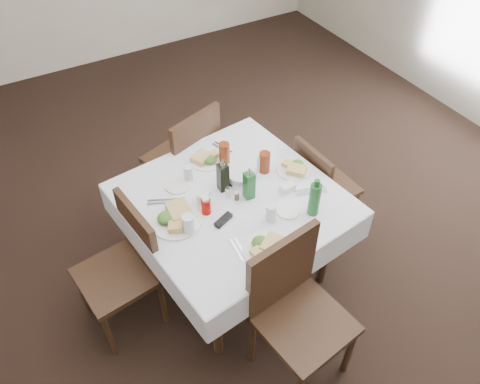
{
  "coord_description": "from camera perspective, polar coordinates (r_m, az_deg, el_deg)",
  "views": [
    {
      "loc": [
        -1.05,
        -1.9,
        2.85
      ],
      "look_at": [
        -0.01,
        -0.08,
        0.8
      ],
      "focal_mm": 35.0,
      "sensor_mm": 36.0,
      "label": 1
    }
  ],
  "objects": [
    {
      "name": "sugar_caddy",
      "position": [
        3.0,
        5.85,
        0.57
      ],
      "size": [
        0.1,
        0.06,
        0.05
      ],
      "color": "white",
      "rests_on": "dining_table"
    },
    {
      "name": "water_w",
      "position": [
        2.72,
        -6.29,
        -3.95
      ],
      "size": [
        0.07,
        0.07,
        0.13
      ],
      "color": "silver",
      "rests_on": "dining_table"
    },
    {
      "name": "cutlery_n",
      "position": [
        3.32,
        -2.2,
        5.38
      ],
      "size": [
        0.09,
        0.17,
        0.01
      ],
      "color": "silver",
      "rests_on": "dining_table"
    },
    {
      "name": "cutlery_e",
      "position": [
        3.02,
        8.64,
        0.1
      ],
      "size": [
        0.21,
        0.11,
        0.01
      ],
      "color": "silver",
      "rests_on": "dining_table"
    },
    {
      "name": "oil_cruet_green",
      "position": [
        2.88,
        1.12,
        0.93
      ],
      "size": [
        0.06,
        0.06,
        0.25
      ],
      "color": "#1A5E26",
      "rests_on": "dining_table"
    },
    {
      "name": "meal_north",
      "position": [
        3.21,
        -4.11,
        4.08
      ],
      "size": [
        0.24,
        0.24,
        0.05
      ],
      "color": "white",
      "rests_on": "dining_table"
    },
    {
      "name": "bread_basket",
      "position": [
        3.05,
        0.1,
        1.89
      ],
      "size": [
        0.2,
        0.2,
        0.07
      ],
      "color": "silver",
      "rests_on": "dining_table"
    },
    {
      "name": "cutlery_w",
      "position": [
        2.96,
        -9.37,
        -1.2
      ],
      "size": [
        0.19,
        0.12,
        0.01
      ],
      "color": "silver",
      "rests_on": "dining_table"
    },
    {
      "name": "meal_west",
      "position": [
        2.82,
        -7.91,
        -3.12
      ],
      "size": [
        0.31,
        0.31,
        0.07
      ],
      "color": "white",
      "rests_on": "dining_table"
    },
    {
      "name": "chair_east",
      "position": [
        3.51,
        9.64,
        1.01
      ],
      "size": [
        0.41,
        0.41,
        0.83
      ],
      "color": "black",
      "rests_on": "ground"
    },
    {
      "name": "water_e",
      "position": [
        3.11,
        2.68,
        3.57
      ],
      "size": [
        0.07,
        0.07,
        0.12
      ],
      "color": "silver",
      "rests_on": "dining_table"
    },
    {
      "name": "iced_tea_a",
      "position": [
        3.16,
        -1.92,
        4.79
      ],
      "size": [
        0.07,
        0.07,
        0.15
      ],
      "color": "maroon",
      "rests_on": "dining_table"
    },
    {
      "name": "cutlery_s",
      "position": [
        2.67,
        -0.15,
        -7.0
      ],
      "size": [
        0.06,
        0.18,
        0.01
      ],
      "color": "silver",
      "rests_on": "dining_table"
    },
    {
      "name": "room_shell",
      "position": [
        2.45,
        -0.82,
        16.64
      ],
      "size": [
        6.04,
        7.04,
        2.8
      ],
      "color": "#BEB3A0",
      "rests_on": "ground"
    },
    {
      "name": "chair_north",
      "position": [
        3.61,
        -6.37,
        4.48
      ],
      "size": [
        0.58,
        0.58,
        0.97
      ],
      "color": "black",
      "rests_on": "ground"
    },
    {
      "name": "side_plate_b",
      "position": [
        2.88,
        5.86,
        -2.27
      ],
      "size": [
        0.15,
        0.15,
        0.01
      ],
      "color": "white",
      "rests_on": "dining_table"
    },
    {
      "name": "chair_west",
      "position": [
        2.99,
        -13.59,
        -8.24
      ],
      "size": [
        0.49,
        0.49,
        0.93
      ],
      "color": "black",
      "rests_on": "ground"
    },
    {
      "name": "salt_shaker",
      "position": [
        2.93,
        -1.47,
        -0.03
      ],
      "size": [
        0.03,
        0.03,
        0.08
      ],
      "color": "white",
      "rests_on": "dining_table"
    },
    {
      "name": "green_bottle",
      "position": [
        2.81,
        9.08,
        -0.83
      ],
      "size": [
        0.07,
        0.07,
        0.27
      ],
      "color": "#1A5E26",
      "rests_on": "dining_table"
    },
    {
      "name": "side_plate_a",
      "position": [
        3.05,
        -7.6,
        0.79
      ],
      "size": [
        0.16,
        0.16,
        0.01
      ],
      "color": "white",
      "rests_on": "dining_table"
    },
    {
      "name": "sunglasses",
      "position": [
        2.8,
        -2.04,
        -3.43
      ],
      "size": [
        0.14,
        0.09,
        0.03
      ],
      "color": "black",
      "rests_on": "dining_table"
    },
    {
      "name": "chair_south",
      "position": [
        2.71,
        6.55,
        -13.32
      ],
      "size": [
        0.54,
        0.54,
        1.0
      ],
      "color": "black",
      "rests_on": "ground"
    },
    {
      "name": "ketchup_bottle",
      "position": [
        2.83,
        -4.16,
        -1.67
      ],
      "size": [
        0.06,
        0.06,
        0.13
      ],
      "color": "#B50600",
      "rests_on": "dining_table"
    },
    {
      "name": "water_s",
      "position": [
        2.79,
        3.81,
        -2.54
      ],
      "size": [
        0.06,
        0.06,
        0.12
      ],
      "color": "silver",
      "rests_on": "dining_table"
    },
    {
      "name": "meal_south",
      "position": [
        2.66,
        3.2,
        -6.72
      ],
      "size": [
        0.27,
        0.27,
        0.06
      ],
      "color": "white",
      "rests_on": "dining_table"
    },
    {
      "name": "iced_tea_b",
      "position": [
        3.09,
        3.0,
        3.64
      ],
      "size": [
        0.07,
        0.07,
        0.15
      ],
      "color": "maroon",
      "rests_on": "dining_table"
    },
    {
      "name": "water_n",
      "position": [
        3.05,
        -6.26,
        2.3
      ],
      "size": [
        0.06,
        0.06,
        0.12
      ],
      "color": "silver",
      "rests_on": "dining_table"
    },
    {
      "name": "coffee_mug",
      "position": [
        2.9,
        -4.54,
        -0.82
      ],
      "size": [
        0.13,
        0.12,
        0.09
      ],
      "color": "white",
      "rests_on": "dining_table"
    },
    {
      "name": "dining_table",
      "position": [
        3.01,
        -0.93,
        -1.82
      ],
      "size": [
        1.4,
        1.4,
        0.76
      ],
      "color": "black",
      "rests_on": "ground"
    },
    {
      "name": "ground_plane",
      "position": [
        3.58,
        -0.54,
        -8.4
      ],
      "size": [
        7.0,
        7.0,
        0.0
      ],
      "primitive_type": "plane",
      "color": "black"
    },
    {
      "name": "oil_cruet_dark",
      "position": [
        2.93,
        -2.1,
        1.95
      ],
      "size": [
        0.06,
        0.06,
        0.26
      ],
      "color": "black",
      "rests_on": "dining_table"
    },
    {
      "name": "meal_east",
      "position": [
        3.15,
        6.68,
        2.91
      ],
      "size": [
        0.23,
        0.23,
        0.05
      ],
      "color": "white",
      "rests_on": "dining_table"
    },
    {
      "name": "pepper_shaker",
      "position": [
        2.92,
        -0.4,
        -0.45
      ],
      "size": [
        0.03,
        0.03,
        0.07
      ],
      "color": "#47321F",
      "rests_on": "dining_table"
    }
  ]
}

